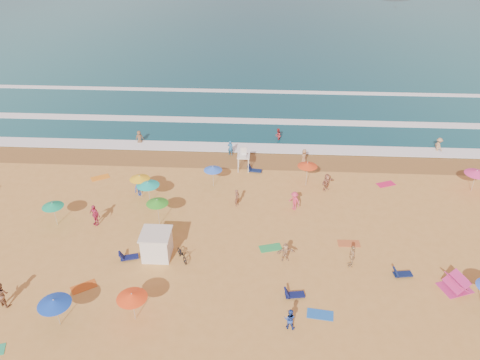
{
  "coord_description": "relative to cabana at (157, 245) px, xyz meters",
  "views": [
    {
      "loc": [
        1.03,
        -29.55,
        23.12
      ],
      "look_at": [
        -0.93,
        6.0,
        1.5
      ],
      "focal_mm": 35.0,
      "sensor_mm": 36.0,
      "label": 1
    }
  ],
  "objects": [
    {
      "name": "ground",
      "position": [
        6.63,
        2.82,
        -1.0
      ],
      "size": [
        220.0,
        220.0,
        0.0
      ],
      "primitive_type": "plane",
      "color": "gold",
      "rests_on": "ground"
    },
    {
      "name": "wet_sand",
      "position": [
        6.63,
        15.32,
        -0.99
      ],
      "size": [
        220.0,
        220.0,
        0.0
      ],
      "primitive_type": "plane",
      "color": "olive",
      "rests_on": "ground"
    },
    {
      "name": "loungers",
      "position": [
        11.13,
        -0.9,
        -0.83
      ],
      "size": [
        60.42,
        25.33,
        0.34
      ],
      "color": "#0F204F",
      "rests_on": "ground"
    },
    {
      "name": "beachgoers",
      "position": [
        5.38,
        7.38,
        -0.21
      ],
      "size": [
        44.21,
        27.21,
        2.13
      ],
      "color": "#2367A3",
      "rests_on": "ground"
    },
    {
      "name": "beach_umbrellas",
      "position": [
        9.11,
        2.62,
        1.09
      ],
      "size": [
        53.19,
        25.23,
        0.78
      ],
      "color": "#16B5A4",
      "rests_on": "ground"
    },
    {
      "name": "surf_foam",
      "position": [
        6.63,
        24.14,
        -0.9
      ],
      "size": [
        200.0,
        18.7,
        0.05
      ],
      "color": "white",
      "rests_on": "ground"
    },
    {
      "name": "towels",
      "position": [
        8.21,
        1.17,
        -0.98
      ],
      "size": [
        51.11,
        21.81,
        0.03
      ],
      "color": "#CC5619",
      "rests_on": "ground"
    },
    {
      "name": "lifeguard_stand",
      "position": [
        5.79,
        13.24,
        0.05
      ],
      "size": [
        1.2,
        1.2,
        2.1
      ],
      "primitive_type": null,
      "color": "white",
      "rests_on": "ground"
    },
    {
      "name": "ocean",
      "position": [
        6.63,
        86.82,
        -1.0
      ],
      "size": [
        220.0,
        140.0,
        0.18
      ],
      "primitive_type": "cube",
      "color": "#0C4756",
      "rests_on": "ground"
    },
    {
      "name": "cabana_roof",
      "position": [
        0.0,
        0.0,
        1.06
      ],
      "size": [
        2.2,
        2.2,
        0.12
      ],
      "primitive_type": "cube",
      "color": "silver",
      "rests_on": "cabana"
    },
    {
      "name": "bicycle",
      "position": [
        1.9,
        -0.3,
        -0.52
      ],
      "size": [
        1.46,
        1.88,
        0.95
      ],
      "primitive_type": "imported",
      "rotation": [
        0.0,
        0.0,
        0.53
      ],
      "color": "black",
      "rests_on": "ground"
    },
    {
      "name": "cabana",
      "position": [
        0.0,
        0.0,
        0.0
      ],
      "size": [
        2.0,
        2.0,
        2.0
      ],
      "primitive_type": "cube",
      "color": "white",
      "rests_on": "ground"
    }
  ]
}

